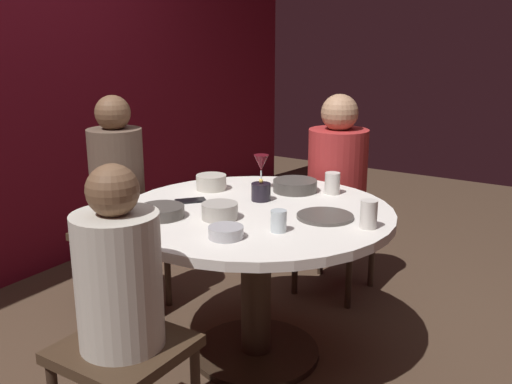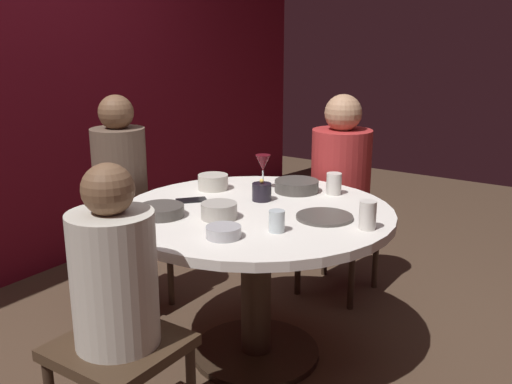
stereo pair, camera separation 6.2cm
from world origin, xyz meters
name	(u,v)px [view 2 (the right image)]	position (x,y,z in m)	size (l,w,h in m)	color
ground_plane	(256,354)	(0.00, 0.00, 0.00)	(8.00, 8.00, 0.00)	#4C3828
back_wall	(9,66)	(0.00, 1.74, 1.30)	(6.00, 0.10, 2.60)	maroon
dining_table	(256,244)	(0.00, 0.00, 0.56)	(1.23, 1.23, 0.73)	white
seated_diner_left	(115,286)	(-0.84, 0.00, 0.68)	(0.40, 0.40, 1.10)	#3F2D1E
seated_diner_back	(120,183)	(0.00, 0.86, 0.73)	(0.40, 0.40, 1.19)	#3F2D1E
seated_diner_right	(341,173)	(0.86, 0.00, 0.72)	(0.40, 0.40, 1.17)	#3F2D1E
candle_holder	(262,192)	(0.13, 0.06, 0.77)	(0.09, 0.09, 0.10)	black
wine_glass	(263,164)	(0.30, 0.16, 0.86)	(0.08, 0.08, 0.18)	silver
dinner_plate	(324,217)	(0.05, -0.31, 0.74)	(0.24, 0.24, 0.01)	#4C4742
cell_phone	(191,200)	(-0.06, 0.32, 0.73)	(0.07, 0.14, 0.01)	black
bowl_serving_large	(224,232)	(-0.37, -0.10, 0.75)	(0.14, 0.14, 0.05)	#B7B7BC
bowl_salad_center	(213,182)	(0.16, 0.37, 0.77)	(0.15, 0.15, 0.07)	beige
bowl_small_white	(219,211)	(-0.19, 0.06, 0.76)	(0.15, 0.15, 0.07)	#B2ADA3
bowl_sauce_side	(296,186)	(0.36, 0.00, 0.76)	(0.22, 0.22, 0.06)	#4C4742
bowl_rice_portion	(161,211)	(-0.31, 0.28, 0.75)	(0.20, 0.20, 0.05)	#4C4742
cup_near_candle	(368,215)	(0.03, -0.52, 0.79)	(0.07, 0.07, 0.12)	silver
cup_by_left_diner	(277,221)	(-0.20, -0.23, 0.77)	(0.06, 0.06, 0.09)	silver
cup_by_right_diner	(334,184)	(0.42, -0.17, 0.78)	(0.07, 0.07, 0.11)	silver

